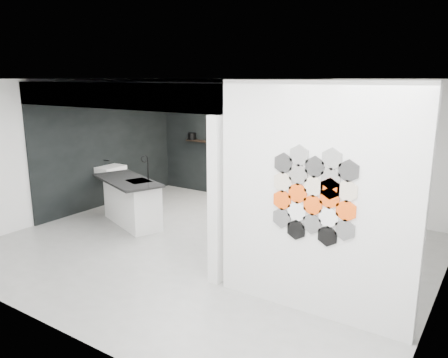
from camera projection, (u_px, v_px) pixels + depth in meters
floor at (209, 247)px, 7.45m from camera, size 7.00×6.00×0.01m
partition_panel at (314, 202)px, 5.12m from camera, size 2.45×0.15×2.80m
bay_clad_back at (237, 149)px, 10.29m from camera, size 4.40×0.04×2.35m
bay_clad_left at (110, 152)px, 9.85m from camera, size 0.04×4.00×2.35m
bulkhead at (183, 92)px, 8.38m from camera, size 4.40×4.00×0.40m
corner_column at (215, 202)px, 5.92m from camera, size 0.16×0.16×2.35m
fascia_beam at (106, 95)px, 6.82m from camera, size 4.40×0.16×0.40m
wall_basin at (111, 169)px, 9.64m from camera, size 0.40×0.60×0.12m
display_shelf at (238, 145)px, 10.12m from camera, size 3.00×0.15×0.04m
kitchen_island at (132, 201)px, 8.54m from camera, size 1.88×1.33×1.39m
stockpot at (192, 136)px, 10.82m from camera, size 0.24×0.24×0.16m
kettle at (268, 144)px, 9.68m from camera, size 0.18×0.18×0.15m
glass_bowl at (292, 147)px, 9.38m from camera, size 0.13×0.13×0.09m
glass_vase at (292, 146)px, 9.37m from camera, size 0.11×0.11×0.13m
bottle_dark at (227, 139)px, 10.27m from camera, size 0.07×0.07×0.18m
utensil_cup at (211, 139)px, 10.53m from camera, size 0.08×0.08×0.09m
hex_tile_cluster at (314, 195)px, 5.01m from camera, size 1.04×0.02×1.16m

